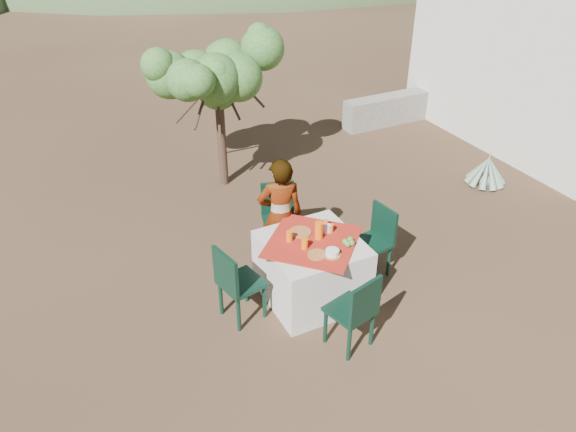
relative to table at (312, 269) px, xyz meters
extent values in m
plane|color=#342418|center=(0.55, 0.44, -0.38)|extent=(160.00, 160.00, 0.00)
cube|color=beige|center=(0.00, 0.00, 0.00)|extent=(1.02, 1.02, 0.75)
cube|color=#A92018|center=(0.00, 0.00, 0.38)|extent=(1.30, 1.30, 0.01)
cylinder|color=black|center=(-0.14, 0.83, -0.15)|extent=(0.04, 0.04, 0.45)
cylinder|color=black|center=(0.19, 0.74, -0.15)|extent=(0.04, 0.04, 0.45)
cylinder|color=black|center=(-0.05, 1.16, -0.15)|extent=(0.04, 0.04, 0.45)
cylinder|color=black|center=(0.28, 1.07, -0.15)|extent=(0.04, 0.04, 0.45)
cube|color=black|center=(0.07, 0.95, 0.07)|extent=(0.52, 0.52, 0.04)
cube|color=black|center=(0.12, 1.13, 0.31)|extent=(0.42, 0.15, 0.44)
cylinder|color=black|center=(0.10, -0.63, -0.16)|extent=(0.04, 0.04, 0.44)
cylinder|color=black|center=(-0.22, -0.71, -0.16)|extent=(0.04, 0.04, 0.44)
cylinder|color=black|center=(0.18, -0.96, -0.16)|extent=(0.04, 0.04, 0.44)
cylinder|color=black|center=(-0.14, -1.04, -0.16)|extent=(0.04, 0.04, 0.44)
cube|color=black|center=(-0.02, -0.84, 0.06)|extent=(0.50, 0.50, 0.04)
cube|color=black|center=(0.03, -1.02, 0.30)|extent=(0.41, 0.14, 0.43)
cylinder|color=black|center=(-0.62, -0.08, -0.15)|extent=(0.04, 0.04, 0.45)
cylinder|color=black|center=(-0.70, 0.25, -0.15)|extent=(0.04, 0.04, 0.45)
cylinder|color=black|center=(-0.96, -0.16, -0.15)|extent=(0.04, 0.04, 0.45)
cylinder|color=black|center=(-1.03, 0.18, -0.15)|extent=(0.04, 0.04, 0.45)
cube|color=black|center=(-0.83, 0.05, 0.07)|extent=(0.50, 0.50, 0.04)
cube|color=black|center=(-1.01, 0.00, 0.31)|extent=(0.13, 0.42, 0.44)
cylinder|color=black|center=(0.65, 0.21, -0.16)|extent=(0.04, 0.04, 0.43)
cylinder|color=black|center=(0.69, -0.12, -0.16)|extent=(0.04, 0.04, 0.43)
cylinder|color=black|center=(0.97, 0.25, -0.16)|extent=(0.04, 0.04, 0.43)
cylinder|color=black|center=(1.02, -0.08, -0.16)|extent=(0.04, 0.04, 0.43)
cube|color=black|center=(0.83, 0.06, 0.05)|extent=(0.45, 0.45, 0.04)
cube|color=black|center=(1.01, 0.09, 0.28)|extent=(0.09, 0.41, 0.42)
imported|color=#8C6651|center=(-0.07, 0.66, 0.36)|extent=(0.62, 0.50, 1.48)
cylinder|color=#432D21|center=(0.09, 2.99, 0.39)|extent=(0.13, 0.13, 1.54)
sphere|color=#255820|center=(0.09, 2.99, 1.16)|extent=(0.66, 0.66, 0.66)
sphere|color=#255820|center=(0.69, 2.99, 1.33)|extent=(0.62, 0.62, 0.62)
sphere|color=#255820|center=(-0.46, 3.10, 1.27)|extent=(0.57, 0.57, 0.57)
sphere|color=#255820|center=(0.20, 3.60, 1.38)|extent=(0.59, 0.59, 0.59)
sphere|color=#255820|center=(0.14, 2.44, 1.22)|extent=(0.53, 0.53, 0.53)
sphere|color=gray|center=(3.71, 1.15, -0.34)|extent=(0.20, 0.20, 0.20)
cone|color=gray|center=(3.71, 1.15, -0.08)|extent=(0.11, 0.11, 0.58)
cone|color=gray|center=(3.85, 1.16, -0.14)|extent=(0.36, 0.13, 0.49)
cone|color=gray|center=(3.82, 1.23, -0.14)|extent=(0.31, 0.28, 0.51)
cone|color=gray|center=(3.75, 1.28, -0.14)|extent=(0.18, 0.35, 0.50)
cone|color=gray|center=(3.67, 1.27, -0.14)|extent=(0.21, 0.34, 0.51)
cone|color=gray|center=(3.60, 1.22, -0.14)|extent=(0.33, 0.25, 0.51)
cone|color=gray|center=(3.58, 1.14, -0.14)|extent=(0.36, 0.13, 0.49)
cone|color=gray|center=(3.61, 1.06, -0.14)|extent=(0.31, 0.28, 0.51)
cone|color=gray|center=(3.68, 1.02, -0.14)|extent=(0.18, 0.35, 0.50)
cone|color=gray|center=(3.76, 1.03, -0.14)|extent=(0.21, 0.34, 0.51)
cone|color=gray|center=(3.82, 1.08, -0.14)|extent=(0.33, 0.25, 0.51)
cube|color=beige|center=(6.15, 2.24, 1.12)|extent=(3.20, 4.20, 3.00)
cube|color=gray|center=(4.15, 3.84, -0.10)|extent=(2.60, 0.35, 0.55)
cylinder|color=brown|center=(-0.04, 0.21, 0.39)|extent=(0.25, 0.25, 0.01)
cylinder|color=brown|center=(-0.08, -0.25, 0.39)|extent=(0.21, 0.21, 0.01)
cylinder|color=orange|center=(-0.22, 0.12, 0.44)|extent=(0.07, 0.07, 0.12)
cylinder|color=orange|center=(-0.14, -0.08, 0.44)|extent=(0.07, 0.07, 0.12)
cylinder|color=orange|center=(0.09, 0.03, 0.48)|extent=(0.09, 0.09, 0.20)
cylinder|color=brown|center=(0.06, -0.32, 0.39)|extent=(0.20, 0.20, 0.01)
cylinder|color=white|center=(0.06, -0.32, 0.42)|extent=(0.15, 0.15, 0.05)
cylinder|color=orange|center=(0.27, 0.07, 0.43)|extent=(0.06, 0.06, 0.10)
cylinder|color=orange|center=(0.27, 0.18, 0.43)|extent=(0.06, 0.06, 0.09)
cube|color=white|center=(0.22, 0.08, 0.43)|extent=(0.08, 0.05, 0.10)
sphere|color=#4D8831|center=(0.29, -0.21, 0.42)|extent=(0.07, 0.07, 0.07)
sphere|color=#4D8831|center=(0.36, -0.20, 0.42)|extent=(0.07, 0.07, 0.07)
sphere|color=#4D8831|center=(0.34, -0.26, 0.42)|extent=(0.07, 0.07, 0.07)
sphere|color=#4D8831|center=(0.29, -0.26, 0.42)|extent=(0.07, 0.07, 0.07)
camera|label=1|loc=(-2.49, -4.37, 3.85)|focal=35.00mm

